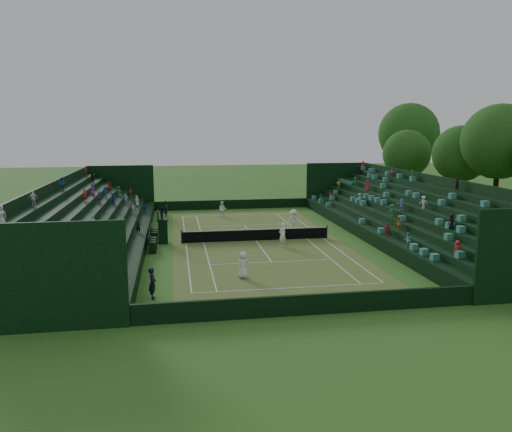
{
  "coord_description": "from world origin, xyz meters",
  "views": [
    {
      "loc": [
        -6.25,
        -37.82,
        8.84
      ],
      "look_at": [
        0.0,
        0.0,
        2.0
      ],
      "focal_mm": 35.0,
      "sensor_mm": 36.0,
      "label": 1
    }
  ],
  "objects_px": {
    "player_far_east": "(293,221)",
    "player_near_west": "(243,265)",
    "tennis_net": "(256,234)",
    "umpire_chair": "(163,228)",
    "player_near_east": "(283,235)",
    "player_far_west": "(222,209)"
  },
  "relations": [
    {
      "from": "player_far_east",
      "to": "player_near_west",
      "type": "bearing_deg",
      "value": -127.19
    },
    {
      "from": "tennis_net",
      "to": "player_near_west",
      "type": "height_order",
      "value": "player_near_west"
    },
    {
      "from": "umpire_chair",
      "to": "player_near_east",
      "type": "xyz_separation_m",
      "value": [
        8.86,
        -2.58,
        -0.29
      ]
    },
    {
      "from": "player_far_west",
      "to": "umpire_chair",
      "type": "bearing_deg",
      "value": -107.68
    },
    {
      "from": "player_far_west",
      "to": "player_far_east",
      "type": "xyz_separation_m",
      "value": [
        5.29,
        -8.09,
        0.18
      ]
    },
    {
      "from": "player_near_west",
      "to": "player_near_east",
      "type": "relative_size",
      "value": 0.87
    },
    {
      "from": "tennis_net",
      "to": "player_near_west",
      "type": "distance_m",
      "value": 9.85
    },
    {
      "from": "tennis_net",
      "to": "umpire_chair",
      "type": "distance_m",
      "value": 7.25
    },
    {
      "from": "umpire_chair",
      "to": "player_near_east",
      "type": "distance_m",
      "value": 9.23
    },
    {
      "from": "tennis_net",
      "to": "player_near_east",
      "type": "distance_m",
      "value": 2.78
    },
    {
      "from": "player_near_west",
      "to": "player_far_east",
      "type": "relative_size",
      "value": 0.82
    },
    {
      "from": "player_near_east",
      "to": "player_far_west",
      "type": "bearing_deg",
      "value": -108.18
    },
    {
      "from": "player_near_west",
      "to": "umpire_chair",
      "type": "bearing_deg",
      "value": -44.69
    },
    {
      "from": "player_near_west",
      "to": "player_near_east",
      "type": "distance_m",
      "value": 8.37
    },
    {
      "from": "umpire_chair",
      "to": "player_far_west",
      "type": "bearing_deg",
      "value": 62.02
    },
    {
      "from": "player_far_west",
      "to": "player_far_east",
      "type": "bearing_deg",
      "value": -46.52
    },
    {
      "from": "player_near_west",
      "to": "player_near_east",
      "type": "xyz_separation_m",
      "value": [
        4.0,
        7.35,
        0.12
      ]
    },
    {
      "from": "tennis_net",
      "to": "player_near_east",
      "type": "xyz_separation_m",
      "value": [
        1.65,
        -2.21,
        0.39
      ]
    },
    {
      "from": "tennis_net",
      "to": "player_far_west",
      "type": "distance_m",
      "value": 11.11
    },
    {
      "from": "player_far_east",
      "to": "tennis_net",
      "type": "bearing_deg",
      "value": -153.3
    },
    {
      "from": "umpire_chair",
      "to": "player_far_east",
      "type": "relative_size",
      "value": 1.45
    },
    {
      "from": "player_near_west",
      "to": "player_far_east",
      "type": "bearing_deg",
      "value": -96.74
    }
  ]
}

